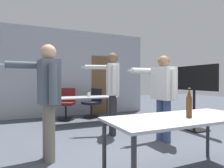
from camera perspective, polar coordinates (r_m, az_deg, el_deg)
back_wall at (r=6.91m, az=-10.83°, el=3.06°), size 5.34×0.12×2.88m
conference_table_near at (r=2.57m, az=19.16°, el=-10.27°), size 1.84×0.79×0.73m
conference_table_far at (r=5.48m, az=-8.07°, el=-4.39°), size 1.77×0.72×0.73m
tv_screen at (r=5.11m, az=22.44°, el=-1.31°), size 0.44×1.27×1.52m
person_far_watching at (r=3.06m, az=-17.94°, el=-1.87°), size 0.81×0.67×1.69m
person_right_polo at (r=3.96m, az=14.35°, el=-1.69°), size 0.79×0.68×1.65m
person_left_plaid at (r=4.30m, az=-0.07°, el=-0.22°), size 0.75×0.75×1.77m
office_chair_mid_tucked at (r=6.51m, az=-5.47°, el=-5.65°), size 0.67×0.64×0.91m
office_chair_far_left at (r=6.24m, az=-12.85°, el=-5.75°), size 0.65×0.67×0.94m
beer_bottle at (r=2.54m, az=21.17°, el=-5.19°), size 0.07×0.07×0.35m
drink_cup at (r=5.57m, az=-6.59°, el=-2.97°), size 0.08×0.08×0.12m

